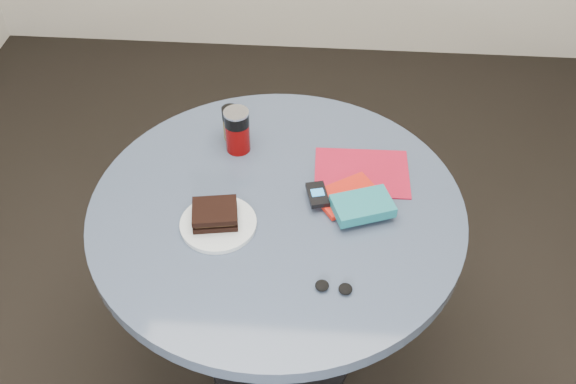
# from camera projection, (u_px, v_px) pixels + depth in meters

# --- Properties ---
(ground) EXTENTS (4.00, 4.00, 0.00)m
(ground) POSITION_uv_depth(u_px,v_px,m) (279.00, 356.00, 2.23)
(ground) COLOR black
(ground) RESTS_ON ground
(table) EXTENTS (1.00, 1.00, 0.75)m
(table) POSITION_uv_depth(u_px,v_px,m) (277.00, 245.00, 1.82)
(table) COLOR black
(table) RESTS_ON ground
(plate) EXTENTS (0.22, 0.22, 0.01)m
(plate) POSITION_uv_depth(u_px,v_px,m) (218.00, 224.00, 1.64)
(plate) COLOR silver
(plate) RESTS_ON table
(sandwich) EXTENTS (0.13, 0.11, 0.04)m
(sandwich) POSITION_uv_depth(u_px,v_px,m) (215.00, 214.00, 1.63)
(sandwich) COLOR black
(sandwich) RESTS_ON plate
(soda_can) EXTENTS (0.08, 0.08, 0.13)m
(soda_can) POSITION_uv_depth(u_px,v_px,m) (237.00, 131.00, 1.82)
(soda_can) COLOR #690505
(soda_can) RESTS_ON table
(pepper_grinder) EXTENTS (0.05, 0.05, 0.11)m
(pepper_grinder) POSITION_uv_depth(u_px,v_px,m) (231.00, 123.00, 1.86)
(pepper_grinder) COLOR brown
(pepper_grinder) RESTS_ON table
(magazine) EXTENTS (0.26, 0.20, 0.00)m
(magazine) POSITION_uv_depth(u_px,v_px,m) (362.00, 173.00, 1.79)
(magazine) COLOR maroon
(magazine) RESTS_ON table
(red_book) EXTENTS (0.20, 0.18, 0.01)m
(red_book) POSITION_uv_depth(u_px,v_px,m) (347.00, 196.00, 1.71)
(red_book) COLOR #B4180E
(red_book) RESTS_ON magazine
(novel) EXTENTS (0.18, 0.14, 0.03)m
(novel) POSITION_uv_depth(u_px,v_px,m) (363.00, 206.00, 1.65)
(novel) COLOR #16616C
(novel) RESTS_ON red_book
(mp3_player) EXTENTS (0.07, 0.10, 0.02)m
(mp3_player) POSITION_uv_depth(u_px,v_px,m) (317.00, 195.00, 1.69)
(mp3_player) COLOR black
(mp3_player) RESTS_ON red_book
(headphones) EXTENTS (0.09, 0.04, 0.02)m
(headphones) POSITION_uv_depth(u_px,v_px,m) (334.00, 287.00, 1.50)
(headphones) COLOR black
(headphones) RESTS_ON table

